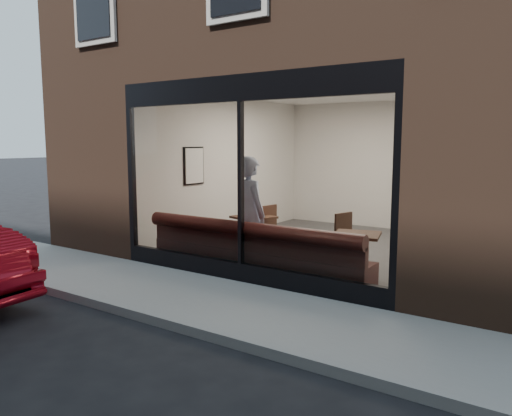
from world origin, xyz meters
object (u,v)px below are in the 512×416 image
Objects in this scene: cafe_table_right at (357,235)px; cafe_chair_right at (335,250)px; banquette at (255,262)px; cafe_chair_left at (262,239)px; cafe_table_left at (254,217)px; person at (250,214)px.

cafe_chair_right is at bearing 132.56° from cafe_table_right.
cafe_table_right reaches higher than banquette.
cafe_chair_right is at bearing 65.37° from banquette.
cafe_chair_left is 1.05× the size of cafe_chair_right.
cafe_table_left is at bearing 125.73° from banquette.
banquette is at bearing -155.40° from cafe_table_right.
cafe_chair_right is (1.62, 0.25, -0.50)m from cafe_table_left.
banquette is 1.66m from cafe_table_left.
cafe_chair_left is 1.67m from cafe_chair_right.
banquette is at bearing -54.27° from cafe_table_left.
cafe_table_left is (-0.92, 1.28, 0.52)m from banquette.
cafe_table_left is 2.47m from cafe_table_right.
cafe_table_left reaches higher than cafe_chair_right.
cafe_table_right is 1.63× the size of cafe_chair_right.
cafe_chair_left is at bearing 120.72° from banquette.
cafe_chair_left is (-0.69, 1.39, -0.74)m from person.
cafe_table_left is at bearing 105.45° from cafe_chair_left.
banquette is at bearing 128.49° from cafe_chair_left.
cafe_chair_right is (1.67, -0.10, 0.00)m from cafe_chair_left.
person is at bearing -58.15° from cafe_table_left.
banquette is 9.35× the size of cafe_chair_right.
cafe_chair_right is at bearing 8.67° from cafe_table_left.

